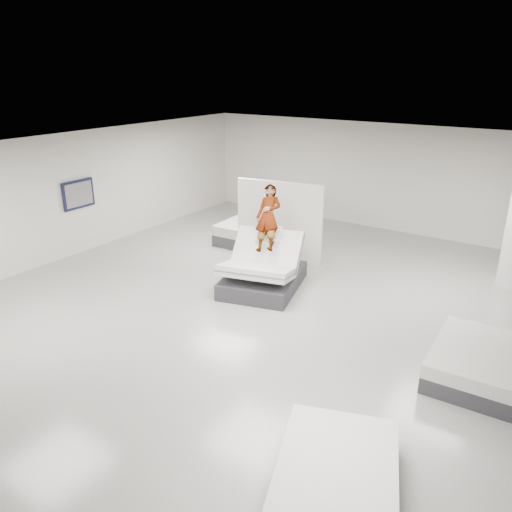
# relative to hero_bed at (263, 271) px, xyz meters

# --- Properties ---
(room) EXTENTS (14.00, 14.04, 3.20)m
(room) POSITION_rel_hero_bed_xyz_m (0.58, -1.18, 1.19)
(room) COLOR #ABA9A2
(room) RESTS_ON ground
(hero_bed) EXTENTS (2.02, 2.39, 1.35)m
(hero_bed) POSITION_rel_hero_bed_xyz_m (0.00, 0.00, 0.00)
(hero_bed) COLOR #38383D
(hero_bed) RESTS_ON floor
(person) EXTENTS (0.95, 1.61, 1.22)m
(person) POSITION_rel_hero_bed_xyz_m (-0.08, 0.32, 0.87)
(person) COLOR slate
(person) RESTS_ON hero_bed
(remote) EXTENTS (0.08, 0.15, 0.08)m
(remote) POSITION_rel_hero_bed_xyz_m (0.22, 0.04, 0.70)
(remote) COLOR black
(remote) RESTS_ON person
(divider_panel) EXTENTS (2.25, 0.54, 2.06)m
(divider_panel) POSITION_rel_hero_bed_xyz_m (-0.66, 1.77, 0.62)
(divider_panel) COLOR white
(divider_panel) RESTS_ON floor
(flat_bed_right_far) EXTENTS (1.47, 1.93, 0.52)m
(flat_bed_right_far) POSITION_rel_hero_bed_xyz_m (4.81, -1.00, -0.15)
(flat_bed_right_far) COLOR #38383D
(flat_bed_right_far) RESTS_ON floor
(flat_bed_right_near) EXTENTS (1.88, 2.16, 0.50)m
(flat_bed_right_near) POSITION_rel_hero_bed_xyz_m (3.92, -4.46, -0.16)
(flat_bed_right_near) COLOR #38383D
(flat_bed_right_near) RESTS_ON floor
(flat_bed_left_far) EXTENTS (2.24, 1.72, 0.60)m
(flat_bed_left_far) POSITION_rel_hero_bed_xyz_m (-1.67, 2.43, -0.11)
(flat_bed_left_far) COLOR #38383D
(flat_bed_left_far) RESTS_ON floor
(wall_poster) EXTENTS (0.06, 0.95, 0.75)m
(wall_poster) POSITION_rel_hero_bed_xyz_m (-5.35, -0.68, 1.19)
(wall_poster) COLOR black
(wall_poster) RESTS_ON wall_left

